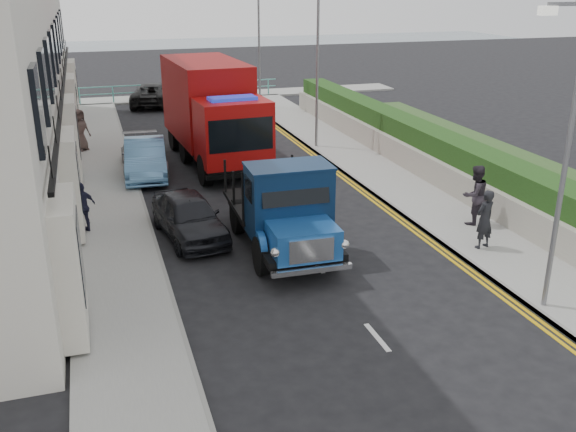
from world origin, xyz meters
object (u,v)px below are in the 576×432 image
object	(u,v)px
red_lorry	(212,110)
lamp_mid	(315,60)
lamp_far	(257,40)
parked_car_front	(189,216)
lamp_near	(564,145)
bedford_lorry	(287,215)
pedestrian_east_near	(485,219)

from	to	relation	value
red_lorry	lamp_mid	bearing A→B (deg)	5.90
lamp_far	parked_car_front	bearing A→B (deg)	-110.64
lamp_mid	parked_car_front	xyz separation A→B (m)	(-7.16, -9.01, -3.32)
lamp_near	bedford_lorry	size ratio (longest dim) A/B	1.22
bedford_lorry	parked_car_front	size ratio (longest dim) A/B	1.44
lamp_near	pedestrian_east_near	distance (m)	4.62
lamp_far	pedestrian_east_near	world-z (taller)	lamp_far
bedford_lorry	red_lorry	distance (m)	10.48
lamp_near	lamp_mid	bearing A→B (deg)	90.00
lamp_near	red_lorry	size ratio (longest dim) A/B	0.87
lamp_mid	pedestrian_east_near	distance (m)	12.94
bedford_lorry	pedestrian_east_near	distance (m)	5.60
lamp_mid	lamp_far	bearing A→B (deg)	90.00
lamp_mid	bedford_lorry	distance (m)	12.51
lamp_mid	bedford_lorry	xyz separation A→B (m)	(-4.77, -11.23, -2.77)
pedestrian_east_near	lamp_far	bearing A→B (deg)	-103.61
lamp_near	bedford_lorry	xyz separation A→B (m)	(-4.77, 4.77, -2.77)
pedestrian_east_near	lamp_mid	bearing A→B (deg)	-102.26
red_lorry	parked_car_front	world-z (taller)	red_lorry
lamp_mid	pedestrian_east_near	xyz separation A→B (m)	(0.67, -12.56, -3.01)
lamp_far	red_lorry	world-z (taller)	lamp_far
bedford_lorry	pedestrian_east_near	world-z (taller)	bedford_lorry
parked_car_front	lamp_far	bearing A→B (deg)	61.61
bedford_lorry	pedestrian_east_near	bearing A→B (deg)	-12.59
red_lorry	pedestrian_east_near	distance (m)	13.04
parked_car_front	pedestrian_east_near	size ratio (longest dim) A/B	2.30
parked_car_front	pedestrian_east_near	distance (m)	8.61
lamp_mid	lamp_far	xyz separation A→B (m)	(0.00, 10.00, 0.00)
lamp_near	red_lorry	world-z (taller)	lamp_near
red_lorry	bedford_lorry	bearing A→B (deg)	-93.24
lamp_near	pedestrian_east_near	bearing A→B (deg)	78.93
lamp_mid	parked_car_front	distance (m)	11.97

